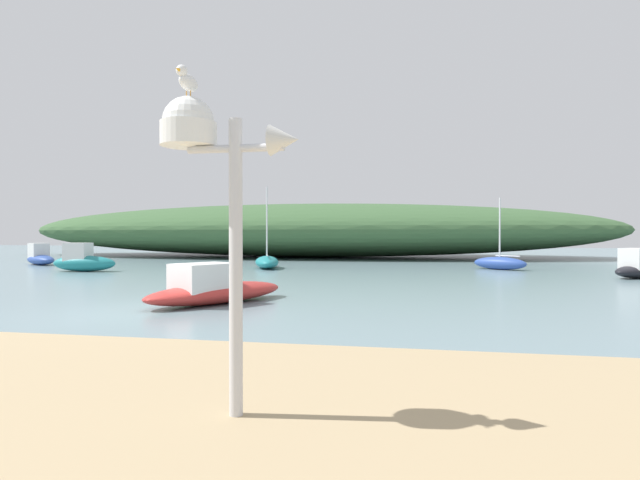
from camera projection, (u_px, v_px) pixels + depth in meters
name	position (u px, v px, depth m)	size (l,w,h in m)	color
ground_plane	(142.00, 313.00, 11.77)	(120.00, 120.00, 0.00)	gray
distant_hill	(308.00, 230.00, 41.07)	(47.42, 14.80, 4.16)	#3D6038
mast_structure	(206.00, 153.00, 4.58)	(1.26, 0.50, 2.84)	silver
seagull_on_radar	(187.00, 80.00, 4.59)	(0.14, 0.36, 0.25)	orange
motorboat_mid_channel	(83.00, 261.00, 24.63)	(3.18, 1.26, 1.37)	teal
motorboat_centre_water	(214.00, 289.00, 13.33)	(3.29, 4.36, 1.05)	#B72D28
sailboat_far_left	(500.00, 263.00, 25.86)	(2.73, 2.36, 3.62)	#2D4C9E
motorboat_off_point	(40.00, 257.00, 30.00)	(3.35, 2.76, 1.25)	#2D4C9E
sailboat_west_reach	(267.00, 262.00, 26.92)	(2.31, 3.87, 4.27)	teal
motorboat_near_shore	(638.00, 267.00, 21.02)	(3.01, 2.87, 1.22)	black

